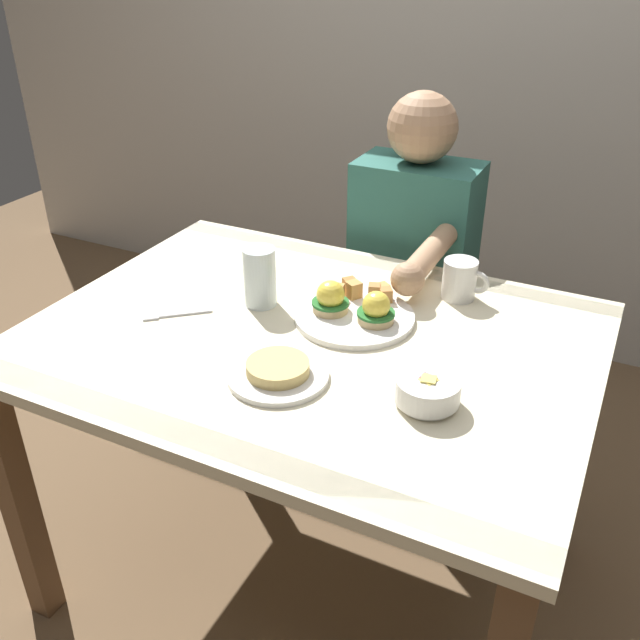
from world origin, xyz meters
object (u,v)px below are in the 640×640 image
dining_table (310,374)px  fork (173,315)px  eggs_benedict_plate (354,309)px  water_glass_near (260,281)px  coffee_mug (461,278)px  diner_person (410,267)px  side_plate (278,372)px  fruit_bowl (428,391)px

dining_table → fork: bearing=-167.9°
eggs_benedict_plate → water_glass_near: water_glass_near is taller
eggs_benedict_plate → coffee_mug: coffee_mug is taller
water_glass_near → diner_person: 0.58m
coffee_mug → water_glass_near: size_ratio=0.80×
diner_person → eggs_benedict_plate: bearing=-85.5°
eggs_benedict_plate → dining_table: bearing=-120.4°
dining_table → coffee_mug: coffee_mug is taller
coffee_mug → diner_person: size_ratio=0.10×
diner_person → water_glass_near: bearing=-109.2°
eggs_benedict_plate → fork: eggs_benedict_plate is taller
dining_table → eggs_benedict_plate: size_ratio=4.44×
side_plate → fork: bearing=161.7°
dining_table → eggs_benedict_plate: 0.18m
coffee_mug → water_glass_near: water_glass_near is taller
fork → side_plate: (0.34, -0.11, 0.01)m
fruit_bowl → side_plate: 0.29m
dining_table → coffee_mug: 0.42m
coffee_mug → fork: (-0.56, -0.37, -0.05)m
fruit_bowl → water_glass_near: bearing=156.8°
dining_table → side_plate: 0.22m
fork → diner_person: size_ratio=0.11×
side_plate → diner_person: diner_person is taller
eggs_benedict_plate → diner_person: diner_person is taller
eggs_benedict_plate → water_glass_near: (-0.22, -0.03, 0.04)m
fruit_bowl → fork: 0.63m
eggs_benedict_plate → side_plate: size_ratio=1.35×
water_glass_near → side_plate: size_ratio=0.70×
water_glass_near → fork: bearing=-137.4°
dining_table → water_glass_near: (-0.16, 0.07, 0.17)m
water_glass_near → coffee_mug: bearing=30.2°
eggs_benedict_plate → fork: bearing=-155.7°
fork → water_glass_near: (0.15, 0.14, 0.06)m
eggs_benedict_plate → fork: (-0.37, -0.17, -0.02)m
water_glass_near → side_plate: (0.19, -0.25, -0.05)m
dining_table → fruit_bowl: 0.36m
coffee_mug → water_glass_near: 0.47m
eggs_benedict_plate → side_plate: (-0.04, -0.28, -0.01)m
side_plate → fruit_bowl: bearing=9.1°
coffee_mug → fork: size_ratio=0.85×
fruit_bowl → coffee_mug: 0.44m
eggs_benedict_plate → coffee_mug: bearing=48.4°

